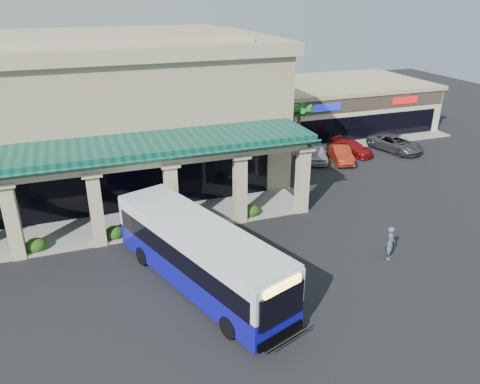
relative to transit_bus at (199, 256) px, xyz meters
name	(u,v)px	position (x,y,z in m)	size (l,w,h in m)	color
ground	(246,265)	(2.96, 1.00, -1.75)	(110.00, 110.00, 0.00)	black
main_building	(73,112)	(-5.04, 17.00, 3.93)	(30.80, 14.80, 11.35)	tan
arcade	(85,192)	(-5.04, 7.80, 1.10)	(30.00, 6.20, 5.70)	#0B4236
strip_mall	(322,105)	(20.96, 25.00, 0.70)	(22.50, 12.50, 4.90)	beige
palm_0	(298,139)	(11.46, 12.00, 1.55)	(2.40, 2.40, 6.60)	#17581B
palm_1	(292,132)	(12.46, 15.00, 1.15)	(2.40, 2.40, 5.80)	#17581B
broadleaf_tree	(250,126)	(10.46, 20.00, 0.66)	(2.60, 2.60, 4.81)	#1F4610
transit_bus	(199,256)	(0.00, 0.00, 0.00)	(2.91, 12.52, 3.50)	#0E0D9F
pedestrian	(390,243)	(10.89, -1.13, -0.75)	(0.73, 0.48, 1.99)	#525672
car_silver	(316,152)	(15.02, 15.21, -0.98)	(1.80, 4.48, 1.53)	#A19FB0
car_white	(341,154)	(16.93, 14.19, -1.02)	(1.53, 4.40, 1.45)	#9C2713
car_red	(351,148)	(18.94, 15.59, -1.11)	(1.79, 4.40, 1.28)	maroon
car_gray	(395,143)	(23.33, 14.97, -0.99)	(2.51, 5.44, 1.51)	#3F4146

